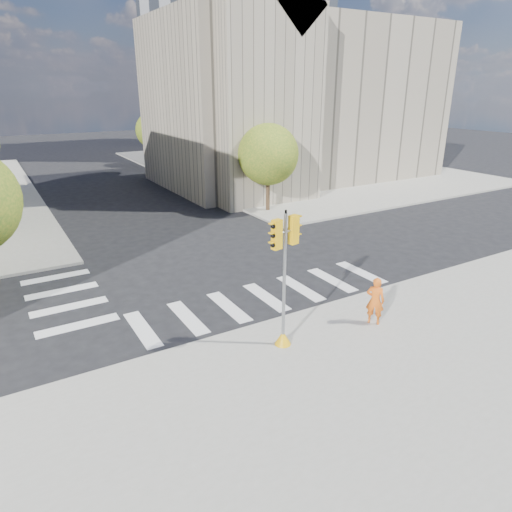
{
  "coord_description": "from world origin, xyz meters",
  "views": [
    {
      "loc": [
        -9.46,
        -16.94,
        8.43
      ],
      "look_at": [
        -0.77,
        -2.3,
        2.1
      ],
      "focal_mm": 32.0,
      "sensor_mm": 36.0,
      "label": 1
    }
  ],
  "objects_px": {
    "traffic_signal": "(284,291)",
    "photographer": "(375,301)",
    "lamp_far": "(178,128)",
    "lamp_near": "(246,141)"
  },
  "relations": [
    {
      "from": "lamp_near",
      "to": "traffic_signal",
      "type": "relative_size",
      "value": 1.71
    },
    {
      "from": "traffic_signal",
      "to": "photographer",
      "type": "height_order",
      "value": "traffic_signal"
    },
    {
      "from": "lamp_near",
      "to": "traffic_signal",
      "type": "xyz_separation_m",
      "value": [
        -9.73,
        -19.71,
        -2.41
      ]
    },
    {
      "from": "lamp_near",
      "to": "traffic_signal",
      "type": "height_order",
      "value": "lamp_near"
    },
    {
      "from": "lamp_far",
      "to": "photographer",
      "type": "distance_m",
      "value": 34.88
    },
    {
      "from": "lamp_far",
      "to": "traffic_signal",
      "type": "relative_size",
      "value": 1.71
    },
    {
      "from": "lamp_near",
      "to": "lamp_far",
      "type": "distance_m",
      "value": 14.0
    },
    {
      "from": "lamp_far",
      "to": "traffic_signal",
      "type": "bearing_deg",
      "value": -106.1
    },
    {
      "from": "traffic_signal",
      "to": "lamp_far",
      "type": "bearing_deg",
      "value": 61.63
    },
    {
      "from": "traffic_signal",
      "to": "photographer",
      "type": "distance_m",
      "value": 3.93
    }
  ]
}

